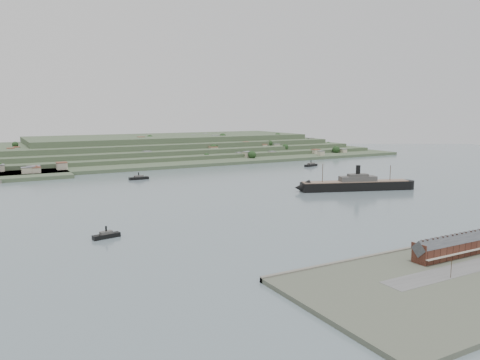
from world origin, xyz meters
TOP-DOWN VIEW (x-y plane):
  - ground at (0.00, 0.00)m, footprint 1400.00×1400.00m
  - terrace_row at (-10.00, -168.02)m, footprint 55.60×9.80m
  - far_peninsula at (27.91, 393.10)m, footprint 760.00×309.00m
  - steamship at (81.19, 5.86)m, footprint 109.13×48.45m
  - tugboat at (-150.43, -47.62)m, footprint 16.10×7.11m
  - ferry_west at (-67.79, 164.01)m, footprint 20.41×5.72m
  - ferry_east at (160.16, 169.68)m, footprint 21.38×10.84m

SIDE VIEW (x-z plane):
  - ground at x=0.00m, z-range 0.00..0.00m
  - tugboat at x=-150.43m, z-range -1.80..5.22m
  - ferry_west at x=-67.79m, z-range -1.98..5.67m
  - ferry_east at x=160.16m, z-range -2.00..5.72m
  - steamship at x=81.19m, z-range -8.56..18.59m
  - terrace_row at x=-10.00m, z-range 1.30..12.38m
  - far_peninsula at x=27.91m, z-range -3.12..26.88m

